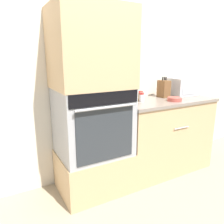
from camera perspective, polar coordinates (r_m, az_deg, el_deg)
name	(u,v)px	position (r m, az deg, el deg)	size (l,w,h in m)	color
ground_plane	(136,192)	(2.58, 6.37, -20.04)	(12.00, 12.00, 0.00)	gray
wall_back	(109,74)	(2.68, -0.80, 9.97)	(8.00, 0.05, 2.50)	beige
oven_cabinet_base	(94,171)	(2.53, -4.79, -14.99)	(0.75, 0.60, 0.43)	tan
wall_oven	(93,122)	(2.30, -5.04, -2.50)	(0.72, 0.64, 0.71)	#9EA0A5
oven_cabinet_upper	(91,49)	(2.21, -5.51, 16.18)	(0.75, 0.60, 0.77)	tan
counter_unit	(162,134)	(2.92, 13.05, -5.72)	(1.24, 0.63, 0.94)	tan
microwave	(182,86)	(3.15, 17.78, 6.37)	(0.36, 0.30, 0.23)	#B2B5BA
knife_block	(164,89)	(2.91, 13.36, 5.93)	(0.11, 0.14, 0.26)	brown
bowl	(174,99)	(2.70, 16.01, 3.24)	(0.17, 0.17, 0.04)	#B24C42
condiment_jar_near	(141,96)	(2.64, 7.48, 4.21)	(0.06, 0.06, 0.12)	brown
condiment_jar_mid	(142,97)	(2.57, 7.77, 3.85)	(0.06, 0.06, 0.11)	silver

